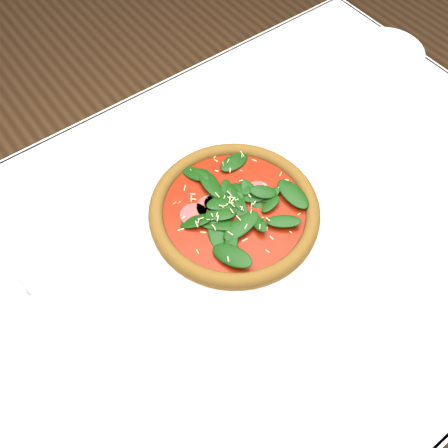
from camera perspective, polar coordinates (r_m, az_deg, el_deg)
ground at (r=1.52m, az=1.19°, el=-16.62°), size 6.00×6.00×0.00m
dining_table at (r=0.91m, az=1.90°, el=-5.29°), size 1.21×0.81×0.75m
plate at (r=0.84m, az=1.16°, el=0.99°), size 0.33×0.33×0.01m
pizza at (r=0.83m, az=1.19°, el=1.72°), size 0.33×0.33×0.04m
saucer_far at (r=1.19m, az=18.21°, el=18.24°), size 0.16×0.16×0.01m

